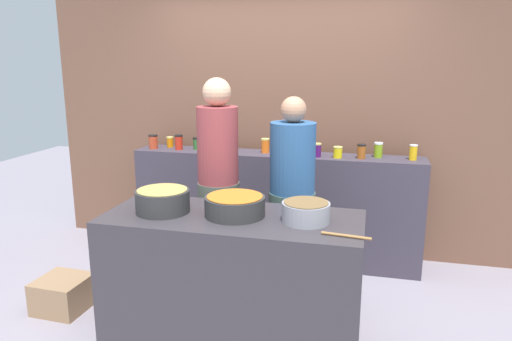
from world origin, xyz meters
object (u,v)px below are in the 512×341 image
Objects in this scene: preserve_jar_3 at (197,143)px; preserve_jar_11 at (378,150)px; preserve_jar_1 at (170,142)px; preserve_jar_5 at (232,145)px; cook_with_tongs at (219,200)px; preserve_jar_2 at (179,142)px; preserve_jar_4 at (216,145)px; cooking_pot_left at (163,201)px; cook_in_cap at (292,211)px; preserve_jar_10 at (361,151)px; preserve_jar_0 at (153,142)px; preserve_jar_9 at (338,152)px; preserve_jar_6 at (265,146)px; preserve_jar_7 at (301,147)px; preserve_jar_8 at (317,150)px; cooking_pot_right at (306,212)px; cooking_pot_center at (235,206)px; preserve_jar_12 at (413,152)px; bread_crate at (63,294)px; wooden_spoon at (346,236)px.

preserve_jar_3 is 0.87× the size of preserve_jar_11.
preserve_jar_1 is 0.78× the size of preserve_jar_11.
cook_with_tongs is (0.15, -0.88, -0.28)m from preserve_jar_5.
preserve_jar_2 is 1.41× the size of preserve_jar_4.
cooking_pot_left is at bearing -85.84° from preserve_jar_4.
preserve_jar_10 is at bearing 53.43° from cook_in_cap.
preserve_jar_1 is at bearing 39.15° from preserve_jar_0.
preserve_jar_9 is (1.66, -0.13, -0.00)m from preserve_jar_1.
preserve_jar_6 is 0.37× the size of cooking_pot_left.
preserve_jar_5 is 1.22m from preserve_jar_10.
cook_in_cap is at bearing -62.42° from preserve_jar_6.
preserve_jar_1 is 0.78× the size of preserve_jar_6.
preserve_jar_3 is at bearing 171.27° from preserve_jar_4.
preserve_jar_9 is at bearing -2.75° from preserve_jar_4.
preserve_jar_7 is 0.81m from cook_in_cap.
preserve_jar_8 is (0.50, -0.07, -0.01)m from preserve_jar_6.
preserve_jar_11 is at bearing -0.75° from preserve_jar_1.
preserve_jar_2 is 1.99m from cooking_pot_right.
cooking_pot_center is at bearing -72.54° from preserve_jar_5.
cooking_pot_center is at bearing 4.70° from cooking_pot_left.
preserve_jar_5 is 0.06× the size of cook_in_cap.
cook_with_tongs is (-1.06, -0.79, -0.30)m from preserve_jar_10.
preserve_jar_6 is 0.44× the size of cooking_pot_right.
cook_with_tongs is at bearing -138.05° from preserve_jar_9.
preserve_jar_12 is 1.58m from cooking_pot_right.
cooking_pot_right is (1.70, -1.36, -0.16)m from preserve_jar_0.
preserve_jar_0 is at bearing -140.85° from preserve_jar_1.
bread_crate is (-1.40, 0.04, -0.83)m from cooking_pot_center.
wooden_spoon is 1.29m from cook_with_tongs.
preserve_jar_7 reaches higher than cooking_pot_right.
preserve_jar_11 is at bearing 3.78° from preserve_jar_7.
cook_with_tongs is at bearing 71.62° from cooking_pot_left.
preserve_jar_7 is (1.45, 0.03, 0.00)m from preserve_jar_0.
preserve_jar_2 is 1.06× the size of preserve_jar_6.
preserve_jar_7 reaches higher than preserve_jar_5.
cooking_pot_right is at bearing -94.03° from preserve_jar_9.
preserve_jar_5 reaches higher than bread_crate.
preserve_jar_7 is 0.47× the size of cooking_pot_right.
preserve_jar_1 is 1.49m from preserve_jar_8.
preserve_jar_9 is at bearing -175.11° from preserve_jar_10.
preserve_jar_7 is 1.60m from cooking_pot_left.
preserve_jar_4 is 0.76× the size of preserve_jar_6.
cook_in_cap reaches higher than cooking_pot_right.
preserve_jar_0 is 1.61m from preserve_jar_8.
preserve_jar_8 is at bearing -177.15° from preserve_jar_10.
preserve_jar_0 is 1.00× the size of preserve_jar_12.
preserve_jar_1 is 1.62m from cooking_pot_left.
preserve_jar_2 is 1.16× the size of preserve_jar_8.
wooden_spoon is 0.16× the size of cook_with_tongs.
preserve_jar_0 is at bearing -177.86° from preserve_jar_11.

